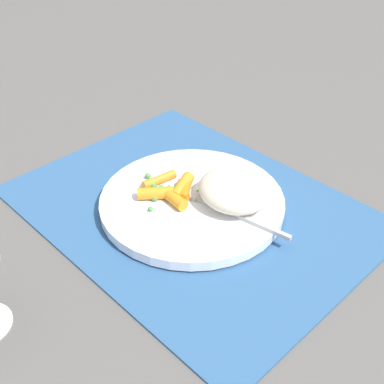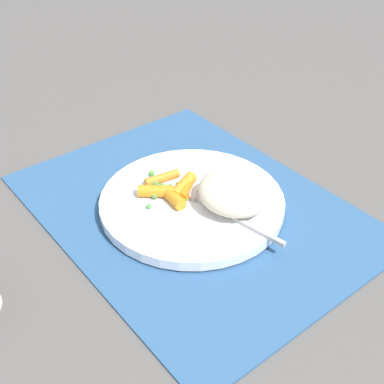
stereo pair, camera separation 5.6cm
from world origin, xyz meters
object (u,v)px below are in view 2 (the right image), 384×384
Objects in this scene: rice_mound at (234,192)px; plate at (192,202)px; carrot_portion at (173,189)px; fork at (213,207)px.

plate is at bearing 35.67° from rice_mound.
carrot_portion is 0.06m from fork.
plate is 1.37× the size of fork.
fork is at bearing -169.86° from plate.
rice_mound is at bearing -144.33° from plate.
fork is (0.01, 0.03, -0.02)m from rice_mound.
rice_mound is 1.19× the size of carrot_portion.
fork is at bearing 68.35° from rice_mound.
carrot_portion reaches higher than fork.
rice_mound reaches higher than plate.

